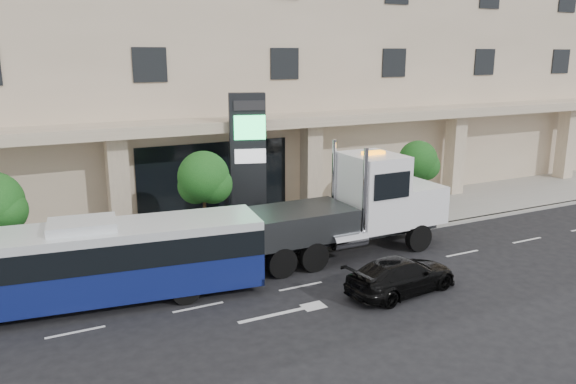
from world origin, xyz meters
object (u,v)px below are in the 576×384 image
Objects in this scene: city_bus at (85,263)px; black_sedan at (401,275)px; signage_pylon at (248,163)px; tow_truck at (353,209)px.

black_sedan is at bearing -13.87° from city_bus.
signage_pylon is (7.99, 4.66, 1.96)m from city_bus.
tow_truck is at bearing -36.98° from signage_pylon.
tow_truck is 1.60× the size of signage_pylon.
tow_truck is at bearing -16.77° from black_sedan.
city_bus is 2.72× the size of black_sedan.
signage_pylon is (-2.40, 8.65, 2.86)m from black_sedan.
city_bus reaches higher than black_sedan.
tow_truck is 2.35× the size of black_sedan.
tow_truck is 5.50m from signage_pylon.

